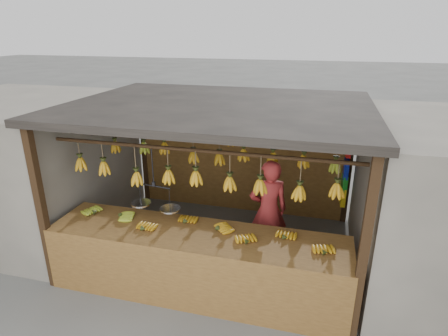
# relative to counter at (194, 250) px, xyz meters

# --- Properties ---
(ground) EXTENTS (80.00, 80.00, 0.00)m
(ground) POSITION_rel_counter_xyz_m (-0.00, 1.24, -0.72)
(ground) COLOR #5B5B57
(stall) EXTENTS (4.30, 3.30, 2.40)m
(stall) POSITION_rel_counter_xyz_m (-0.00, 1.56, 1.25)
(stall) COLOR black
(stall) RESTS_ON ground
(neighbor_left) EXTENTS (3.00, 3.00, 2.30)m
(neighbor_left) POSITION_rel_counter_xyz_m (-3.60, 1.24, 0.43)
(neighbor_left) COLOR slate
(neighbor_left) RESTS_ON ground
(counter) EXTENTS (3.96, 0.90, 0.96)m
(counter) POSITION_rel_counter_xyz_m (0.00, 0.00, 0.00)
(counter) COLOR brown
(counter) RESTS_ON ground
(hanging_bananas) EXTENTS (3.59, 2.25, 0.38)m
(hanging_bananas) POSITION_rel_counter_xyz_m (-0.01, 1.23, 0.90)
(hanging_bananas) COLOR #BF8614
(hanging_bananas) RESTS_ON ground
(balance_scale) EXTENTS (0.72, 0.32, 0.85)m
(balance_scale) POSITION_rel_counter_xyz_m (-0.61, 0.24, 0.49)
(balance_scale) COLOR black
(balance_scale) RESTS_ON ground
(vendor) EXTENTS (0.69, 0.58, 1.62)m
(vendor) POSITION_rel_counter_xyz_m (0.79, 1.19, 0.09)
(vendor) COLOR #BF3333
(vendor) RESTS_ON ground
(bag_bundles) EXTENTS (0.08, 0.26, 1.27)m
(bag_bundles) POSITION_rel_counter_xyz_m (1.94, 2.59, 0.27)
(bag_bundles) COLOR red
(bag_bundles) RESTS_ON ground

